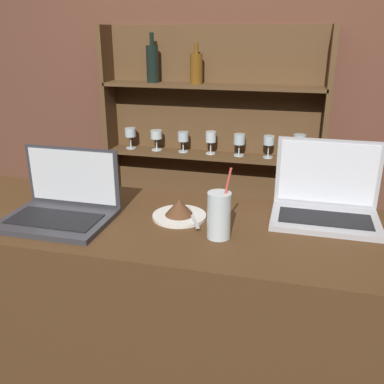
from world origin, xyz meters
name	(u,v)px	position (x,y,z in m)	size (l,w,h in m)	color
bar_counter	(162,350)	(0.00, 0.27, 0.52)	(1.88, 0.55, 1.05)	#4C3019
back_wall	(231,81)	(0.00, 1.67, 1.35)	(7.00, 0.06, 2.70)	brown
back_shelf	(211,160)	(-0.10, 1.59, 0.87)	(1.33, 0.18, 1.66)	brown
laptop_near	(62,205)	(-0.31, 0.22, 1.09)	(0.34, 0.25, 0.22)	#333338
laptop_far	(326,202)	(0.53, 0.43, 1.11)	(0.34, 0.22, 0.25)	#ADADB2
cake_plate	(179,210)	(0.06, 0.31, 1.07)	(0.18, 0.18, 0.07)	silver
water_glass	(219,215)	(0.21, 0.21, 1.12)	(0.07, 0.07, 0.22)	silver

